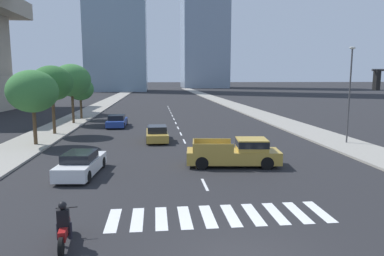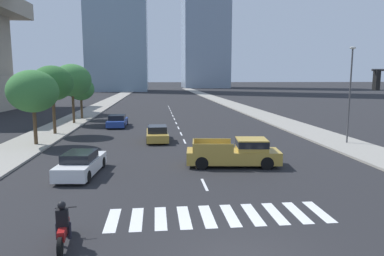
{
  "view_description": "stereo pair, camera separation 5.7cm",
  "coord_description": "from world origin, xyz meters",
  "px_view_note": "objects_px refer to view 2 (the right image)",
  "views": [
    {
      "loc": [
        -2.43,
        -8.97,
        5.31
      ],
      "look_at": [
        0.0,
        13.73,
        2.0
      ],
      "focal_mm": 32.64,
      "sensor_mm": 36.0,
      "label": 1
    },
    {
      "loc": [
        -2.38,
        -8.98,
        5.31
      ],
      "look_at": [
        0.0,
        13.73,
        2.0
      ],
      "focal_mm": 32.64,
      "sensor_mm": 36.0,
      "label": 2
    }
  ],
  "objects_px": {
    "pickup_truck": "(238,153)",
    "street_tree_fourth": "(81,89)",
    "street_tree_nearest": "(33,91)",
    "street_tree_second": "(52,83)",
    "motorcycle_lead": "(63,228)",
    "sedan_gold_1": "(157,134)",
    "sedan_white_2": "(81,164)",
    "street_lamp_east": "(350,88)",
    "street_tree_third": "(72,80)",
    "sedan_blue_0": "(117,121)"
  },
  "relations": [
    {
      "from": "sedan_blue_0",
      "to": "street_tree_fourth",
      "type": "relative_size",
      "value": 0.92
    },
    {
      "from": "sedan_white_2",
      "to": "street_tree_third",
      "type": "distance_m",
      "value": 22.8
    },
    {
      "from": "street_tree_third",
      "to": "street_tree_fourth",
      "type": "height_order",
      "value": "street_tree_third"
    },
    {
      "from": "pickup_truck",
      "to": "street_lamp_east",
      "type": "bearing_deg",
      "value": 36.12
    },
    {
      "from": "street_tree_nearest",
      "to": "street_tree_fourth",
      "type": "xyz_separation_m",
      "value": [
        0.0,
        17.4,
        -0.39
      ]
    },
    {
      "from": "sedan_gold_1",
      "to": "street_lamp_east",
      "type": "bearing_deg",
      "value": -102.57
    },
    {
      "from": "sedan_blue_0",
      "to": "sedan_white_2",
      "type": "relative_size",
      "value": 1.02
    },
    {
      "from": "pickup_truck",
      "to": "street_tree_second",
      "type": "distance_m",
      "value": 19.67
    },
    {
      "from": "pickup_truck",
      "to": "street_tree_nearest",
      "type": "distance_m",
      "value": 16.57
    },
    {
      "from": "street_lamp_east",
      "to": "street_tree_nearest",
      "type": "xyz_separation_m",
      "value": [
        -24.56,
        1.92,
        -0.26
      ]
    },
    {
      "from": "pickup_truck",
      "to": "street_tree_fourth",
      "type": "distance_m",
      "value": 29.06
    },
    {
      "from": "sedan_gold_1",
      "to": "street_tree_second",
      "type": "distance_m",
      "value": 11.1
    },
    {
      "from": "sedan_white_2",
      "to": "street_tree_second",
      "type": "bearing_deg",
      "value": 26.15
    },
    {
      "from": "motorcycle_lead",
      "to": "street_tree_second",
      "type": "distance_m",
      "value": 23.6
    },
    {
      "from": "street_tree_nearest",
      "to": "street_tree_fourth",
      "type": "bearing_deg",
      "value": 90.0
    },
    {
      "from": "street_tree_second",
      "to": "pickup_truck",
      "type": "bearing_deg",
      "value": -42.37
    },
    {
      "from": "sedan_white_2",
      "to": "street_tree_second",
      "type": "relative_size",
      "value": 0.74
    },
    {
      "from": "street_tree_nearest",
      "to": "street_tree_second",
      "type": "bearing_deg",
      "value": 90.0
    },
    {
      "from": "pickup_truck",
      "to": "street_tree_fourth",
      "type": "relative_size",
      "value": 1.12
    },
    {
      "from": "pickup_truck",
      "to": "street_tree_third",
      "type": "relative_size",
      "value": 0.86
    },
    {
      "from": "street_tree_nearest",
      "to": "street_tree_second",
      "type": "height_order",
      "value": "street_tree_second"
    },
    {
      "from": "motorcycle_lead",
      "to": "street_tree_second",
      "type": "xyz_separation_m",
      "value": [
        -6.38,
        22.33,
        4.2
      ]
    },
    {
      "from": "motorcycle_lead",
      "to": "street_tree_nearest",
      "type": "height_order",
      "value": "street_tree_nearest"
    },
    {
      "from": "sedan_gold_1",
      "to": "street_tree_fourth",
      "type": "xyz_separation_m",
      "value": [
        -9.45,
        16.21,
        3.27
      ]
    },
    {
      "from": "street_lamp_east",
      "to": "sedan_gold_1",
      "type": "bearing_deg",
      "value": 168.36
    },
    {
      "from": "street_lamp_east",
      "to": "street_tree_third",
      "type": "height_order",
      "value": "street_lamp_east"
    },
    {
      "from": "motorcycle_lead",
      "to": "sedan_blue_0",
      "type": "distance_m",
      "value": 27.46
    },
    {
      "from": "motorcycle_lead",
      "to": "sedan_blue_0",
      "type": "bearing_deg",
      "value": -3.92
    },
    {
      "from": "sedan_blue_0",
      "to": "sedan_gold_1",
      "type": "distance_m",
      "value": 10.09
    },
    {
      "from": "sedan_white_2",
      "to": "street_tree_nearest",
      "type": "height_order",
      "value": "street_tree_nearest"
    },
    {
      "from": "sedan_white_2",
      "to": "street_tree_second",
      "type": "xyz_separation_m",
      "value": [
        -5.24,
        14.03,
        4.17
      ]
    },
    {
      "from": "sedan_blue_0",
      "to": "street_lamp_east",
      "type": "bearing_deg",
      "value": -121.82
    },
    {
      "from": "pickup_truck",
      "to": "street_lamp_east",
      "type": "distance_m",
      "value": 12.42
    },
    {
      "from": "sedan_blue_0",
      "to": "sedan_gold_1",
      "type": "bearing_deg",
      "value": -154.48
    },
    {
      "from": "sedan_white_2",
      "to": "street_tree_fourth",
      "type": "bearing_deg",
      "value": 16.98
    },
    {
      "from": "sedan_blue_0",
      "to": "street_lamp_east",
      "type": "distance_m",
      "value": 23.26
    },
    {
      "from": "pickup_truck",
      "to": "street_tree_third",
      "type": "bearing_deg",
      "value": 131.16
    },
    {
      "from": "pickup_truck",
      "to": "sedan_gold_1",
      "type": "relative_size",
      "value": 1.3
    },
    {
      "from": "pickup_truck",
      "to": "street_tree_second",
      "type": "xyz_separation_m",
      "value": [
        -14.24,
        12.99,
        3.97
      ]
    },
    {
      "from": "sedan_blue_0",
      "to": "street_tree_third",
      "type": "relative_size",
      "value": 0.71
    },
    {
      "from": "motorcycle_lead",
      "to": "sedan_gold_1",
      "type": "xyz_separation_m",
      "value": [
        3.08,
        18.28,
        0.02
      ]
    },
    {
      "from": "sedan_blue_0",
      "to": "street_tree_nearest",
      "type": "bearing_deg",
      "value": 153.85
    },
    {
      "from": "motorcycle_lead",
      "to": "street_tree_third",
      "type": "xyz_separation_m",
      "value": [
        -6.38,
        30.06,
        4.42
      ]
    },
    {
      "from": "street_lamp_east",
      "to": "street_tree_fourth",
      "type": "height_order",
      "value": "street_lamp_east"
    },
    {
      "from": "motorcycle_lead",
      "to": "sedan_white_2",
      "type": "distance_m",
      "value": 8.38
    },
    {
      "from": "street_tree_third",
      "to": "sedan_gold_1",
      "type": "bearing_deg",
      "value": -51.23
    },
    {
      "from": "sedan_white_2",
      "to": "street_lamp_east",
      "type": "bearing_deg",
      "value": -64.75
    },
    {
      "from": "street_tree_fourth",
      "to": "street_lamp_east",
      "type": "bearing_deg",
      "value": -38.19
    },
    {
      "from": "street_tree_second",
      "to": "sedan_gold_1",
      "type": "bearing_deg",
      "value": -23.15
    },
    {
      "from": "pickup_truck",
      "to": "motorcycle_lead",
      "type": "bearing_deg",
      "value": -123.42
    }
  ]
}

